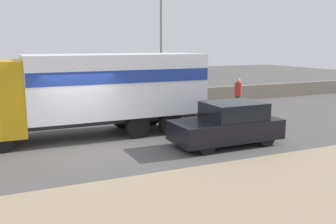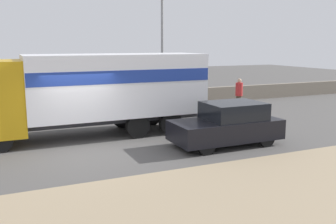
% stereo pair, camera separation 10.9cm
% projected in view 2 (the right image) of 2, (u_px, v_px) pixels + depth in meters
% --- Properties ---
extents(ground_plane, '(80.00, 80.00, 0.00)m').
position_uv_depth(ground_plane, '(86.00, 152.00, 12.32)').
color(ground_plane, '#514F4C').
extents(dirt_shoulder_foreground, '(60.00, 4.60, 0.04)m').
position_uv_depth(dirt_shoulder_foreground, '(139.00, 217.00, 7.68)').
color(dirt_shoulder_foreground, '#9E896B').
rests_on(dirt_shoulder_foreground, ground_plane).
extents(stone_wall_backdrop, '(60.00, 0.35, 0.90)m').
position_uv_depth(stone_wall_backdrop, '(54.00, 105.00, 19.12)').
color(stone_wall_backdrop, gray).
rests_on(stone_wall_backdrop, ground_plane).
extents(street_lamp, '(0.56, 0.28, 6.09)m').
position_uv_depth(street_lamp, '(162.00, 43.00, 19.80)').
color(street_lamp, gray).
rests_on(street_lamp, ground_plane).
extents(box_truck, '(8.60, 2.46, 3.13)m').
position_uv_depth(box_truck, '(97.00, 87.00, 14.24)').
color(box_truck, gold).
rests_on(box_truck, ground_plane).
extents(car_hatchback, '(3.84, 1.72, 1.51)m').
position_uv_depth(car_hatchback, '(228.00, 125.00, 13.07)').
color(car_hatchback, black).
rests_on(car_hatchback, ground_plane).
extents(pedestrian, '(0.38, 0.38, 1.73)m').
position_uv_depth(pedestrian, '(239.00, 94.00, 19.68)').
color(pedestrian, '#473828').
rests_on(pedestrian, ground_plane).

